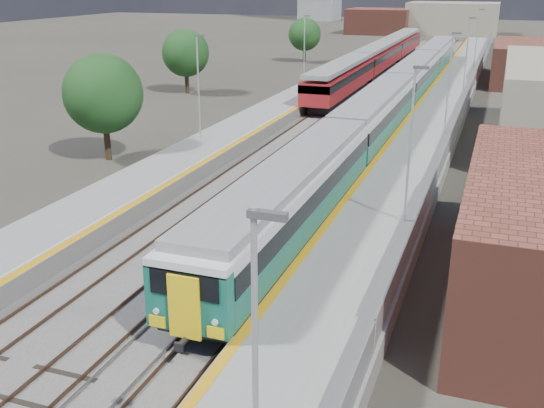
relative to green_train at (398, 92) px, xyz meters
The scene contains 10 objects.
ground 3.13m from the green_train, 137.41° to the right, with size 320.00×320.00×0.00m, color #47443A.
ballast_bed 4.56m from the green_train, 163.35° to the left, with size 10.50×155.00×0.06m, color #565451.
tracks 4.79m from the green_train, 138.41° to the left, with size 8.96×160.00×0.17m.
platform_right 4.35m from the green_train, 16.40° to the left, with size 4.70×155.00×8.52m.
platform_left 10.77m from the green_train, behind, with size 4.30×155.00×8.52m.
green_train is the anchor object (origin of this frame).
red_train 27.97m from the green_train, 104.49° to the left, with size 3.04×61.52×3.83m.
tree_a 27.49m from the green_train, 128.24° to the right, with size 5.48×5.48×7.43m.
tree_b 24.98m from the green_train, 167.75° to the left, with size 5.19×5.19×7.03m.
tree_c 41.48m from the green_train, 119.00° to the left, with size 4.89×4.89×6.63m.
Camera 1 is at (10.31, -7.40, 12.18)m, focal length 42.00 mm.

